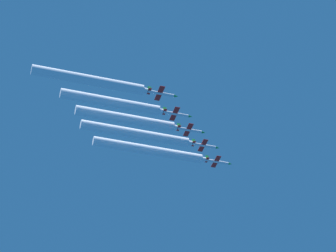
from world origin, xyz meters
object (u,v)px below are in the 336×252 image
at_px(jet_lead, 218,162).
at_px(jet_fifth_echelon, 162,94).
at_px(jet_second_echelon, 205,146).
at_px(jet_third_echelon, 190,130).
at_px(jet_fourth_echelon, 177,114).

xyz_separation_m(jet_lead, jet_fifth_echelon, (46.11, -39.74, -5.83)).
distance_m(jet_second_echelon, jet_fifth_echelon, 45.28).
xyz_separation_m(jet_second_echelon, jet_third_echelon, (10.65, -10.09, -1.36)).
height_order(jet_second_echelon, jet_fifth_echelon, jet_second_echelon).
xyz_separation_m(jet_lead, jet_second_echelon, (12.01, -10.27, -1.48)).
bearing_deg(jet_lead, jet_second_echelon, -40.52).
relative_size(jet_second_echelon, jet_fourth_echelon, 1.00).
bearing_deg(jet_fifth_echelon, jet_lead, 139.24).
height_order(jet_fourth_echelon, jet_fifth_echelon, jet_fourth_echelon).
bearing_deg(jet_lead, jet_fourth_echelon, -41.45).
bearing_deg(jet_third_echelon, jet_fourth_echelon, -40.45).
height_order(jet_second_echelon, jet_third_echelon, jet_second_echelon).
bearing_deg(jet_fourth_echelon, jet_fifth_echelon, -38.80).
relative_size(jet_lead, jet_fifth_echelon, 1.00).
distance_m(jet_lead, jet_second_echelon, 15.87).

